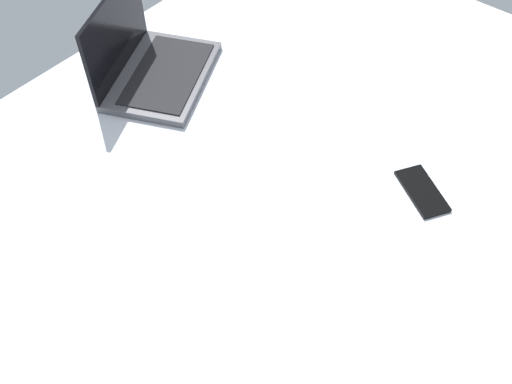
{
  "coord_description": "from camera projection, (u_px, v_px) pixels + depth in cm",
  "views": [
    {
      "loc": [
        -73.34,
        -51.85,
        118.04
      ],
      "look_at": [
        -14.99,
        -3.39,
        24.0
      ],
      "focal_mm": 40.29,
      "sensor_mm": 36.0,
      "label": 1
    }
  ],
  "objects": [
    {
      "name": "bed_mattress",
      "position": [
        284.0,
        187.0,
        1.41
      ],
      "size": [
        180.0,
        140.0,
        18.0
      ],
      "primitive_type": "cube",
      "color": "#B7BCC6",
      "rests_on": "ground"
    },
    {
      "name": "laptop",
      "position": [
        150.0,
        64.0,
        1.5
      ],
      "size": [
        39.67,
        34.91,
        23.0
      ],
      "rotation": [
        0.0,
        0.0,
        0.44
      ],
      "color": "#4C4C51",
      "rests_on": "bed_mattress"
    },
    {
      "name": "cell_phone",
      "position": [
        422.0,
        191.0,
        1.28
      ],
      "size": [
        13.15,
        15.48,
        0.8
      ],
      "primitive_type": "cube",
      "rotation": [
        0.0,
        0.0,
        5.73
      ],
      "color": "black",
      "rests_on": "bed_mattress"
    }
  ]
}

